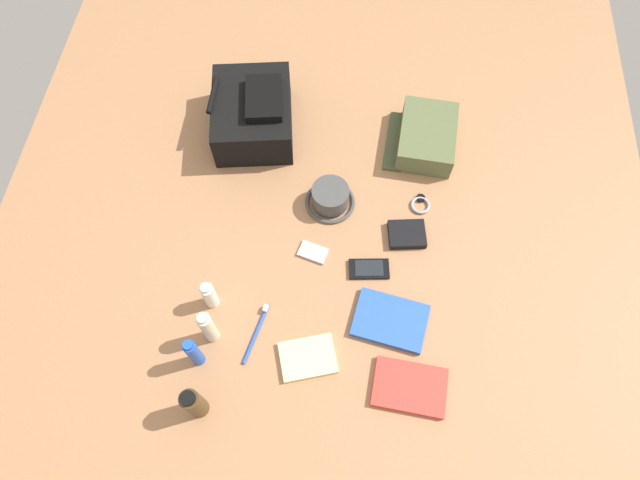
{
  "coord_description": "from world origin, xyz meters",
  "views": [
    {
      "loc": [
        -0.7,
        -0.07,
        1.48
      ],
      "look_at": [
        0.0,
        0.0,
        0.04
      ],
      "focal_mm": 30.61,
      "sensor_mm": 36.0,
      "label": 1
    }
  ],
  "objects_px": {
    "backpack": "(253,114)",
    "lotion_bottle": "(208,327)",
    "paperback_novel": "(410,387)",
    "notepad": "(310,358)",
    "wristwatch": "(420,204)",
    "deodorant_spray": "(194,353)",
    "bucket_hat": "(330,198)",
    "toiletry_pouch": "(425,137)",
    "cologne_bottle": "(194,403)",
    "cell_phone": "(369,269)",
    "toothpaste_tube": "(209,295)",
    "media_player": "(313,252)",
    "travel_guidebook": "(390,320)",
    "toothbrush": "(257,330)",
    "wallet": "(407,234)"
  },
  "relations": [
    {
      "from": "cologne_bottle",
      "to": "notepad",
      "type": "relative_size",
      "value": 1.05
    },
    {
      "from": "paperback_novel",
      "to": "notepad",
      "type": "distance_m",
      "value": 0.28
    },
    {
      "from": "toiletry_pouch",
      "to": "toothbrush",
      "type": "height_order",
      "value": "toiletry_pouch"
    },
    {
      "from": "travel_guidebook",
      "to": "cell_phone",
      "type": "bearing_deg",
      "value": 24.04
    },
    {
      "from": "toothpaste_tube",
      "to": "cell_phone",
      "type": "relative_size",
      "value": 0.98
    },
    {
      "from": "paperback_novel",
      "to": "wristwatch",
      "type": "relative_size",
      "value": 2.88
    },
    {
      "from": "bucket_hat",
      "to": "wristwatch",
      "type": "distance_m",
      "value": 0.28
    },
    {
      "from": "deodorant_spray",
      "to": "toothbrush",
      "type": "xyz_separation_m",
      "value": [
        0.1,
        -0.15,
        -0.07
      ]
    },
    {
      "from": "cologne_bottle",
      "to": "notepad",
      "type": "height_order",
      "value": "cologne_bottle"
    },
    {
      "from": "travel_guidebook",
      "to": "wristwatch",
      "type": "relative_size",
      "value": 3.14
    },
    {
      "from": "cell_phone",
      "to": "wallet",
      "type": "height_order",
      "value": "wallet"
    },
    {
      "from": "notepad",
      "to": "wristwatch",
      "type": "bearing_deg",
      "value": -46.37
    },
    {
      "from": "toiletry_pouch",
      "to": "bucket_hat",
      "type": "xyz_separation_m",
      "value": [
        -0.25,
        0.29,
        -0.01
      ]
    },
    {
      "from": "cell_phone",
      "to": "media_player",
      "type": "xyz_separation_m",
      "value": [
        0.04,
        0.17,
        -0.0
      ]
    },
    {
      "from": "bucket_hat",
      "to": "cologne_bottle",
      "type": "relative_size",
      "value": 0.98
    },
    {
      "from": "wristwatch",
      "to": "deodorant_spray",
      "type": "bearing_deg",
      "value": 132.55
    },
    {
      "from": "wristwatch",
      "to": "wallet",
      "type": "relative_size",
      "value": 0.65
    },
    {
      "from": "backpack",
      "to": "cell_phone",
      "type": "height_order",
      "value": "backpack"
    },
    {
      "from": "toothbrush",
      "to": "toothpaste_tube",
      "type": "bearing_deg",
      "value": 63.08
    },
    {
      "from": "media_player",
      "to": "paperback_novel",
      "type": "bearing_deg",
      "value": -141.26
    },
    {
      "from": "lotion_bottle",
      "to": "media_player",
      "type": "bearing_deg",
      "value": -42.04
    },
    {
      "from": "paperback_novel",
      "to": "cell_phone",
      "type": "distance_m",
      "value": 0.35
    },
    {
      "from": "toiletry_pouch",
      "to": "paperback_novel",
      "type": "bearing_deg",
      "value": 178.1
    },
    {
      "from": "travel_guidebook",
      "to": "wallet",
      "type": "height_order",
      "value": "wallet"
    },
    {
      "from": "bucket_hat",
      "to": "wristwatch",
      "type": "bearing_deg",
      "value": -86.19
    },
    {
      "from": "bucket_hat",
      "to": "wristwatch",
      "type": "relative_size",
      "value": 2.19
    },
    {
      "from": "bucket_hat",
      "to": "deodorant_spray",
      "type": "bearing_deg",
      "value": 149.31
    },
    {
      "from": "toiletry_pouch",
      "to": "toothpaste_tube",
      "type": "xyz_separation_m",
      "value": [
        -0.61,
        0.59,
        0.02
      ]
    },
    {
      "from": "lotion_bottle",
      "to": "cell_phone",
      "type": "bearing_deg",
      "value": -60.21
    },
    {
      "from": "toothpaste_tube",
      "to": "paperback_novel",
      "type": "height_order",
      "value": "toothpaste_tube"
    },
    {
      "from": "bucket_hat",
      "to": "toothpaste_tube",
      "type": "bearing_deg",
      "value": 139.61
    },
    {
      "from": "cologne_bottle",
      "to": "backpack",
      "type": "bearing_deg",
      "value": -0.64
    },
    {
      "from": "media_player",
      "to": "wallet",
      "type": "xyz_separation_m",
      "value": [
        0.08,
        -0.28,
        0.01
      ]
    },
    {
      "from": "backpack",
      "to": "lotion_bottle",
      "type": "bearing_deg",
      "value": 179.1
    },
    {
      "from": "wallet",
      "to": "deodorant_spray",
      "type": "bearing_deg",
      "value": 120.29
    },
    {
      "from": "travel_guidebook",
      "to": "toothbrush",
      "type": "distance_m",
      "value": 0.37
    },
    {
      "from": "toothbrush",
      "to": "wallet",
      "type": "distance_m",
      "value": 0.53
    },
    {
      "from": "cell_phone",
      "to": "notepad",
      "type": "relative_size",
      "value": 0.82
    },
    {
      "from": "lotion_bottle",
      "to": "paperback_novel",
      "type": "bearing_deg",
      "value": -99.37
    },
    {
      "from": "lotion_bottle",
      "to": "wallet",
      "type": "height_order",
      "value": "lotion_bottle"
    },
    {
      "from": "bucket_hat",
      "to": "travel_guidebook",
      "type": "distance_m",
      "value": 0.42
    },
    {
      "from": "toothpaste_tube",
      "to": "media_player",
      "type": "xyz_separation_m",
      "value": [
        0.18,
        -0.27,
        -0.05
      ]
    },
    {
      "from": "paperback_novel",
      "to": "notepad",
      "type": "height_order",
      "value": "paperback_novel"
    },
    {
      "from": "bucket_hat",
      "to": "media_player",
      "type": "xyz_separation_m",
      "value": [
        -0.18,
        0.04,
        -0.03
      ]
    },
    {
      "from": "toothpaste_tube",
      "to": "toothbrush",
      "type": "xyz_separation_m",
      "value": [
        -0.07,
        -0.14,
        -0.05
      ]
    },
    {
      "from": "toothpaste_tube",
      "to": "notepad",
      "type": "distance_m",
      "value": 0.33
    },
    {
      "from": "toothpaste_tube",
      "to": "travel_guidebook",
      "type": "relative_size",
      "value": 0.54
    },
    {
      "from": "paperback_novel",
      "to": "cell_phone",
      "type": "bearing_deg",
      "value": 21.01
    },
    {
      "from": "backpack",
      "to": "wristwatch",
      "type": "bearing_deg",
      "value": -113.96
    },
    {
      "from": "backpack",
      "to": "toothbrush",
      "type": "relative_size",
      "value": 1.96
    }
  ]
}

